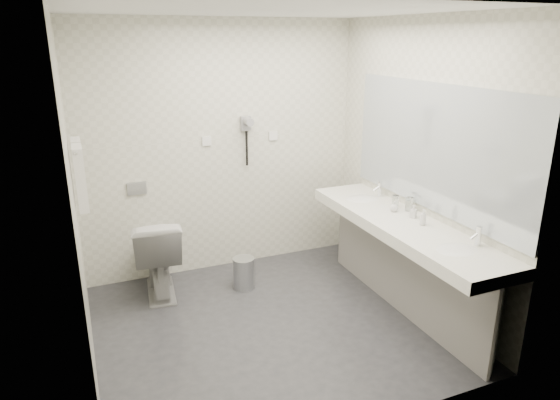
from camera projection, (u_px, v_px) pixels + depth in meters
name	position (u px, v px, depth m)	size (l,w,h in m)	color
floor	(271.00, 325.00, 4.26)	(2.80, 2.80, 0.00)	#2B2C31
ceiling	(268.00, 10.00, 3.48)	(2.80, 2.80, 0.00)	silver
wall_back	(222.00, 150.00, 5.01)	(2.80, 2.80, 0.00)	beige
wall_front	(358.00, 245.00, 2.73)	(2.80, 2.80, 0.00)	beige
wall_left	(75.00, 206.00, 3.36)	(2.60, 2.60, 0.00)	beige
wall_right	(419.00, 166.00, 4.38)	(2.60, 2.60, 0.00)	beige
vanity_counter	(402.00, 226.00, 4.25)	(0.55, 2.20, 0.10)	silver
vanity_panel	(401.00, 271.00, 4.39)	(0.03, 2.15, 0.75)	gray
vanity_post_near	(494.00, 332.00, 3.49)	(0.06, 0.06, 0.75)	silver
vanity_post_far	(345.00, 230.00, 5.31)	(0.06, 0.06, 0.75)	silver
mirror	(435.00, 148.00, 4.14)	(0.02, 2.20, 1.05)	#B2BCC6
basin_near	(456.00, 251.00, 3.67)	(0.40, 0.31, 0.05)	white
basin_far	(362.00, 200.00, 4.81)	(0.40, 0.31, 0.05)	white
faucet_near	(478.00, 236.00, 3.71)	(0.04, 0.04, 0.15)	silver
faucet_far	(380.00, 189.00, 4.85)	(0.04, 0.04, 0.15)	silver
soap_bottle_a	(413.00, 212.00, 4.28)	(0.05, 0.05, 0.11)	white
soap_bottle_b	(394.00, 206.00, 4.44)	(0.07, 0.07, 0.09)	white
soap_bottle_c	(423.00, 217.00, 4.11)	(0.05, 0.05, 0.14)	white
glass_left	(409.00, 204.00, 4.45)	(0.07, 0.07, 0.12)	silver
glass_right	(395.00, 201.00, 4.55)	(0.06, 0.06, 0.11)	silver
toilet	(157.00, 255.00, 4.69)	(0.43, 0.76, 0.77)	white
flush_plate	(137.00, 188.00, 4.78)	(0.18, 0.02, 0.12)	#B2B5BA
pedal_bin	(244.00, 274.00, 4.85)	(0.21, 0.21, 0.29)	#B2B5BA
bin_lid	(243.00, 259.00, 4.80)	(0.21, 0.21, 0.01)	#B2B5BA
towel_rail	(75.00, 145.00, 3.76)	(0.02, 0.02, 0.62)	silver
towel_near	(80.00, 178.00, 3.71)	(0.07, 0.24, 0.48)	white
towel_far	(79.00, 169.00, 3.96)	(0.07, 0.24, 0.48)	white
dryer_cradle	(246.00, 123.00, 5.00)	(0.10, 0.04, 0.14)	gray
dryer_barrel	(248.00, 121.00, 4.93)	(0.08, 0.08, 0.14)	gray
dryer_cord	(247.00, 148.00, 5.06)	(0.02, 0.02, 0.35)	black
switch_plate_a	(207.00, 141.00, 4.91)	(0.09, 0.02, 0.09)	white
switch_plate_b	(273.00, 136.00, 5.17)	(0.09, 0.02, 0.09)	white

